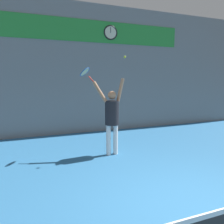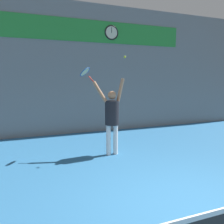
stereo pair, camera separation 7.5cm
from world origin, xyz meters
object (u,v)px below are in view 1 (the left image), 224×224
scoreboard_clock (111,33)px  tennis_racket (85,72)px  tennis_ball (125,57)px  tennis_player (112,115)px

scoreboard_clock → tennis_racket: bearing=-124.4°
scoreboard_clock → tennis_ball: size_ratio=8.85×
tennis_ball → tennis_player: bearing=162.5°
tennis_racket → tennis_ball: bearing=-26.7°
scoreboard_clock → tennis_ball: 3.25m
tennis_player → tennis_ball: (0.33, -0.11, 1.59)m
tennis_racket → tennis_ball: size_ratio=6.67×
tennis_player → tennis_ball: 1.62m
tennis_racket → tennis_ball: tennis_ball is taller
scoreboard_clock → tennis_ball: bearing=-103.3°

